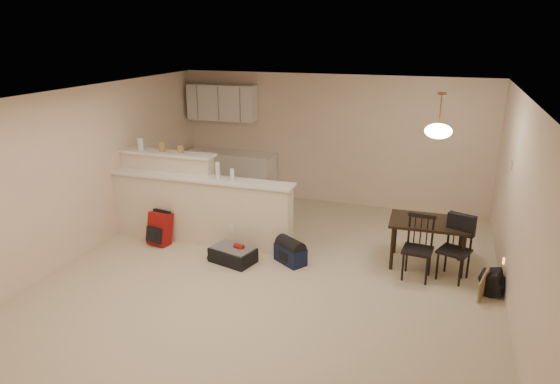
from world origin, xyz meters
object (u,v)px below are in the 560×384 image
at_px(dining_table, 429,226).
at_px(pendant_lamp, 438,130).
at_px(dining_chair_near, 418,248).
at_px(dining_chair_far, 454,249).
at_px(red_backpack, 160,228).
at_px(navy_duffel, 290,254).
at_px(suitcase, 233,255).
at_px(black_daypack, 492,282).

bearing_deg(dining_table, pendant_lamp, -46.88).
bearing_deg(dining_table, dining_chair_near, -104.84).
xyz_separation_m(dining_chair_far, red_backpack, (-4.45, -0.23, -0.18)).
bearing_deg(navy_duffel, dining_chair_near, 37.54).
relative_size(suitcase, navy_duffel, 1.32).
bearing_deg(dining_chair_far, dining_table, 158.05).
relative_size(suitcase, red_backpack, 1.22).
height_order(dining_table, suitcase, dining_table).
xyz_separation_m(dining_table, suitcase, (-2.71, -0.81, -0.49)).
bearing_deg(dining_chair_near, red_backpack, -173.71).
relative_size(dining_chair_far, suitcase, 1.40).
bearing_deg(suitcase, dining_chair_near, 22.68).
bearing_deg(dining_chair_near, black_daypack, -0.88).
distance_m(dining_chair_near, dining_chair_far, 0.49).
height_order(dining_chair_far, suitcase, dining_chair_far).
bearing_deg(dining_table, black_daypack, -35.25).
bearing_deg(red_backpack, navy_duffel, 9.55).
bearing_deg(navy_duffel, dining_table, 51.13).
distance_m(dining_chair_far, red_backpack, 4.46).
bearing_deg(suitcase, dining_chair_far, 23.97).
height_order(suitcase, red_backpack, red_backpack).
height_order(dining_chair_far, navy_duffel, dining_chair_far).
bearing_deg(black_daypack, pendant_lamp, 71.44).
height_order(dining_chair_near, navy_duffel, dining_chair_near).
bearing_deg(black_daypack, suitcase, 108.70).
distance_m(dining_chair_near, black_daypack, 1.02).
relative_size(dining_chair_far, navy_duffel, 1.84).
height_order(pendant_lamp, dining_chair_near, pendant_lamp).
relative_size(dining_table, dining_chair_far, 1.26).
bearing_deg(dining_chair_near, navy_duffel, -171.99).
distance_m(dining_chair_far, suitcase, 3.13).
relative_size(dining_table, suitcase, 1.76).
xyz_separation_m(navy_duffel, black_daypack, (2.76, 0.00, 0.01)).
height_order(pendant_lamp, navy_duffel, pendant_lamp).
xyz_separation_m(suitcase, black_daypack, (3.57, 0.24, 0.04)).
height_order(dining_table, dining_chair_far, dining_chair_far).
height_order(dining_table, black_daypack, dining_table).
xyz_separation_m(red_backpack, black_daypack, (4.94, 0.00, -0.11)).
bearing_deg(dining_chair_far, pendant_lamp, 158.05).
bearing_deg(pendant_lamp, dining_chair_near, -102.95).
height_order(dining_table, navy_duffel, dining_table).
bearing_deg(black_daypack, dining_chair_near, 99.06).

